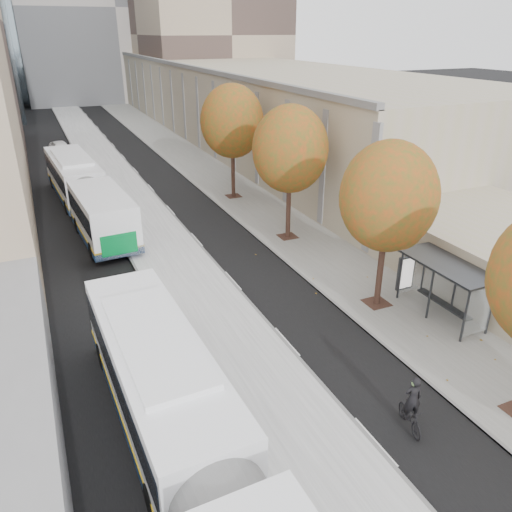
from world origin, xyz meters
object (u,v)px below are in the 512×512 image
bus_far (85,191)px  cyclist (411,410)px  bus_near (203,470)px  bus_shelter (450,272)px  distant_car (61,148)px

bus_far → cyclist: bus_far is taller
bus_far → bus_near: bearing=-94.4°
bus_shelter → distant_car: size_ratio=1.05×
bus_shelter → bus_near: bus_near is taller
bus_shelter → cyclist: 7.90m
bus_shelter → distant_car: (-12.95, 40.20, -1.47)m
bus_shelter → bus_far: size_ratio=0.24×
bus_far → cyclist: size_ratio=9.28×
bus_shelter → cyclist: (-6.00, -4.92, -1.45)m
bus_far → distant_car: (-0.16, 19.62, -0.96)m
bus_shelter → cyclist: bus_shelter is taller
bus_shelter → bus_near: 14.06m
bus_near → distant_car: size_ratio=4.35×
cyclist → distant_car: size_ratio=0.47×
bus_shelter → distant_car: bearing=107.9°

